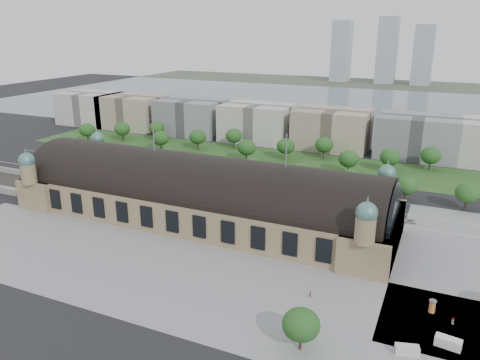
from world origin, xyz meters
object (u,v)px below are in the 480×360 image
at_px(parked_car_0, 120,180).
at_px(bus_mid, 247,195).
at_px(traffic_car_0, 44,161).
at_px(van_south, 406,350).
at_px(parked_car_2, 142,183).
at_px(pedestrian_5, 453,321).
at_px(traffic_car_6, 409,221).
at_px(parked_car_4, 146,187).
at_px(parked_car_1, 101,177).
at_px(petrol_station, 172,157).
at_px(parked_car_6, 155,188).
at_px(traffic_car_5, 323,194).
at_px(bus_east, 250,195).
at_px(traffic_car_2, 96,174).
at_px(van_east, 447,342).
at_px(pedestrian_1, 310,294).
at_px(parked_car_3, 157,189).
at_px(traffic_car_1, 127,165).
at_px(traffic_car_3, 193,177).
at_px(pedestrian_2, 433,307).
at_px(advertising_column, 432,306).
at_px(bus_west, 198,186).
at_px(parked_car_5, 166,187).

bearing_deg(parked_car_0, bus_mid, 60.77).
relative_size(traffic_car_0, van_south, 0.81).
relative_size(parked_car_2, pedestrian_5, 2.74).
height_order(traffic_car_6, parked_car_4, traffic_car_6).
xyz_separation_m(traffic_car_6, parked_car_1, (-146.85, -4.53, -0.04)).
distance_m(petrol_station, parked_car_6, 47.92).
bearing_deg(traffic_car_5, traffic_car_6, -118.14).
relative_size(parked_car_1, bus_east, 0.43).
distance_m(traffic_car_2, parked_car_0, 17.10).
bearing_deg(bus_east, parked_car_6, 96.29).
distance_m(traffic_car_2, van_east, 181.97).
xyz_separation_m(parked_car_6, pedestrian_1, (91.65, -58.36, 0.22)).
bearing_deg(van_east, parked_car_3, 161.04).
relative_size(traffic_car_1, parked_car_3, 0.98).
bearing_deg(traffic_car_3, parked_car_4, 156.59).
bearing_deg(parked_car_3, traffic_car_5, 87.66).
xyz_separation_m(traffic_car_6, parked_car_3, (-110.33, -8.53, 0.08)).
relative_size(parked_car_6, van_east, 0.79).
height_order(traffic_car_6, bus_east, bus_east).
bearing_deg(traffic_car_5, pedestrian_2, -151.67).
relative_size(parked_car_6, advertising_column, 1.34).
bearing_deg(pedestrian_5, parked_car_3, -132.13).
height_order(parked_car_2, van_south, van_south).
xyz_separation_m(traffic_car_5, parked_car_6, (-73.42, -24.87, -0.07)).
xyz_separation_m(parked_car_2, pedestrian_1, (101.93, -62.36, 0.16)).
bearing_deg(bus_west, parked_car_6, 113.47).
relative_size(traffic_car_5, bus_mid, 0.39).
xyz_separation_m(bus_mid, pedestrian_2, (79.51, -57.47, -0.77)).
bearing_deg(pedestrian_5, parked_car_2, -131.73).
height_order(bus_west, van_south, bus_west).
distance_m(parked_car_4, bus_mid, 49.52).
xyz_separation_m(traffic_car_5, traffic_car_6, (38.40, -16.34, -0.06)).
relative_size(traffic_car_2, parked_car_1, 1.00).
xyz_separation_m(bus_west, pedestrian_1, (73.95, -67.66, -0.78)).
bearing_deg(traffic_car_2, parked_car_3, 86.56).
relative_size(parked_car_5, pedestrian_1, 2.85).
xyz_separation_m(parked_car_5, bus_mid, (40.06, 2.95, 0.97)).
distance_m(parked_car_0, advertising_column, 156.63).
bearing_deg(bus_mid, parked_car_4, 95.65).
bearing_deg(traffic_car_5, pedestrian_1, -172.73).
height_order(traffic_car_1, pedestrian_2, pedestrian_2).
relative_size(traffic_car_3, pedestrian_2, 2.54).
xyz_separation_m(traffic_car_5, pedestrian_1, (18.23, -83.23, 0.16)).
xyz_separation_m(parked_car_0, advertising_column, (146.20, -56.20, 1.16)).
bearing_deg(pedestrian_5, traffic_car_3, -141.41).
relative_size(bus_east, van_south, 1.98).
distance_m(parked_car_2, pedestrian_5, 151.01).
distance_m(petrol_station, traffic_car_0, 71.95).
distance_m(traffic_car_2, parked_car_6, 40.36).
height_order(traffic_car_1, advertising_column, advertising_column).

